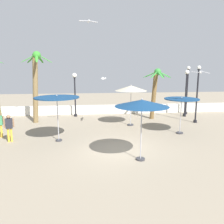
# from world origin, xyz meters

# --- Properties ---
(ground_plane) EXTENTS (56.00, 56.00, 0.00)m
(ground_plane) POSITION_xyz_m (0.00, 0.00, 0.00)
(ground_plane) COLOR gray
(boundary_wall) EXTENTS (25.20, 0.30, 0.83)m
(boundary_wall) POSITION_xyz_m (0.00, 9.85, 0.41)
(boundary_wall) COLOR silver
(boundary_wall) RESTS_ON ground_plane
(patio_umbrella_0) EXTENTS (2.20, 2.20, 2.42)m
(patio_umbrella_0) POSITION_xyz_m (4.42, 2.75, 2.16)
(patio_umbrella_0) COLOR #333338
(patio_umbrella_0) RESTS_ON ground_plane
(patio_umbrella_1) EXTENTS (2.54, 2.54, 2.74)m
(patio_umbrella_1) POSITION_xyz_m (-3.32, 2.03, 2.50)
(patio_umbrella_1) COLOR #333338
(patio_umbrella_1) RESTS_ON ground_plane
(patio_umbrella_2) EXTENTS (2.45, 2.45, 2.91)m
(patio_umbrella_2) POSITION_xyz_m (0.83, -1.24, 2.67)
(patio_umbrella_2) COLOR #333338
(patio_umbrella_2) RESTS_ON ground_plane
(patio_umbrella_3) EXTENTS (2.35, 2.35, 3.05)m
(patio_umbrella_3) POSITION_xyz_m (1.59, 5.22, 2.78)
(patio_umbrella_3) COLOR #333338
(patio_umbrella_3) RESTS_ON ground_plane
(palm_tree_0) EXTENTS (2.48, 2.48, 4.23)m
(palm_tree_0) POSITION_xyz_m (4.06, 7.30, 2.69)
(palm_tree_0) COLOR brown
(palm_tree_0) RESTS_ON ground_plane
(palm_tree_1) EXTENTS (2.30, 2.38, 5.50)m
(palm_tree_1) POSITION_xyz_m (-5.51, 6.97, 3.32)
(palm_tree_1) COLOR olive
(palm_tree_1) RESTS_ON ground_plane
(lamp_post_0) EXTENTS (0.33, 0.33, 4.42)m
(lamp_post_0) POSITION_xyz_m (7.62, 8.96, 2.51)
(lamp_post_0) COLOR black
(lamp_post_0) RESTS_ON ground_plane
(lamp_post_1) EXTENTS (0.40, 0.40, 3.83)m
(lamp_post_1) POSITION_xyz_m (-2.67, 8.93, 2.48)
(lamp_post_1) COLOR black
(lamp_post_1) RESTS_ON ground_plane
(lamp_post_2) EXTENTS (0.30, 0.30, 4.43)m
(lamp_post_2) POSITION_xyz_m (6.86, 5.53, 2.39)
(lamp_post_2) COLOR black
(lamp_post_2) RESTS_ON ground_plane
(lamp_post_3) EXTENTS (0.37, 0.37, 4.09)m
(lamp_post_3) POSITION_xyz_m (7.01, 7.88, 2.52)
(lamp_post_3) COLOR black
(lamp_post_3) RESTS_ON ground_plane
(guest_1) EXTENTS (0.54, 0.32, 1.61)m
(guest_1) POSITION_xyz_m (-6.12, 2.18, 0.97)
(guest_1) COLOR gold
(guest_1) RESTS_ON ground_plane
(seagull_0) EXTENTS (1.17, 0.45, 0.14)m
(seagull_0) POSITION_xyz_m (-1.44, 3.34, 6.99)
(seagull_0) COLOR white
(seagull_1) EXTENTS (0.38, 1.26, 0.17)m
(seagull_1) POSITION_xyz_m (-0.46, 4.86, 3.52)
(seagull_1) COLOR white
(seagull_2) EXTENTS (0.88, 0.71, 0.15)m
(seagull_2) POSITION_xyz_m (4.82, 1.34, 4.00)
(seagull_2) COLOR white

